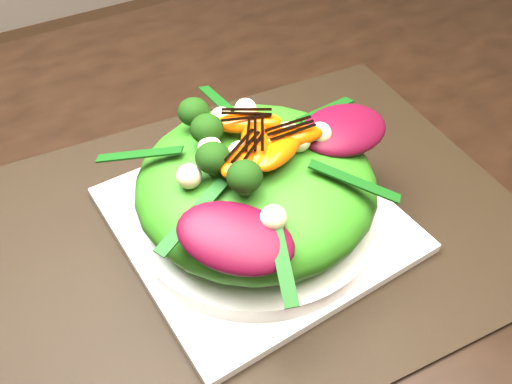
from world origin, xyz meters
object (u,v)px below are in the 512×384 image
plate_base (256,219)px  salad_bowl (256,209)px  placemat (256,223)px  orange_segment (227,140)px  lettuce_mound (256,184)px  dining_table (240,221)px

plate_base → salad_bowl: salad_bowl is taller
placemat → orange_segment: 0.10m
placemat → salad_bowl: size_ratio=2.15×
salad_bowl → lettuce_mound: size_ratio=1.07×
placemat → dining_table: bearing=97.0°
placemat → orange_segment: bearing=131.0°
salad_bowl → orange_segment: size_ratio=3.82×
dining_table → salad_bowl: (0.00, -0.03, 0.04)m
lettuce_mound → orange_segment: bearing=131.0°
dining_table → lettuce_mound: dining_table is taller
salad_bowl → orange_segment: bearing=131.0°
dining_table → placemat: (0.00, -0.03, 0.02)m
placemat → salad_bowl: salad_bowl is taller
plate_base → salad_bowl: (0.00, 0.00, 0.01)m
dining_table → orange_segment: size_ratio=25.92×
lettuce_mound → orange_segment: size_ratio=3.56×
orange_segment → dining_table: bearing=30.1°
placemat → plate_base: bearing=0.0°
orange_segment → lettuce_mound: bearing=-49.0°
dining_table → placemat: bearing=-83.0°
dining_table → placemat: dining_table is taller
placemat → salad_bowl: (0.00, 0.00, 0.02)m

